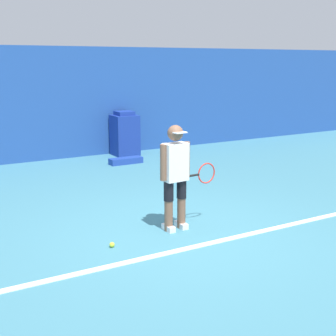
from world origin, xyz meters
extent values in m
plane|color=teal|center=(0.00, 0.00, 0.00)|extent=(24.00, 24.00, 0.00)
cube|color=#234C99|center=(0.00, 5.92, 1.35)|extent=(24.00, 0.10, 2.70)
cube|color=white|center=(0.00, -0.49, 0.01)|extent=(21.60, 0.10, 0.01)
cylinder|color=brown|center=(-0.10, 0.20, 0.22)|extent=(0.12, 0.12, 0.44)
cylinder|color=black|center=(-0.10, 0.20, 0.58)|extent=(0.14, 0.14, 0.27)
cube|color=white|center=(-0.10, 0.20, 0.04)|extent=(0.10, 0.24, 0.08)
cylinder|color=brown|center=(0.12, 0.22, 0.22)|extent=(0.12, 0.12, 0.44)
cylinder|color=black|center=(0.12, 0.22, 0.58)|extent=(0.14, 0.14, 0.27)
cube|color=white|center=(0.12, 0.22, 0.04)|extent=(0.10, 0.24, 0.08)
cube|color=white|center=(0.01, 0.21, 0.98)|extent=(0.35, 0.22, 0.53)
sphere|color=brown|center=(0.01, 0.21, 1.39)|extent=(0.22, 0.22, 0.22)
cube|color=white|center=(0.02, 0.11, 1.41)|extent=(0.19, 0.13, 0.02)
cylinder|color=brown|center=(-0.19, 0.20, 1.00)|extent=(0.09, 0.09, 0.50)
cylinder|color=brown|center=(0.21, 0.22, 1.00)|extent=(0.09, 0.09, 0.50)
cylinder|color=black|center=(0.31, 0.23, 0.75)|extent=(0.22, 0.05, 0.03)
torus|color=red|center=(0.57, 0.25, 0.75)|extent=(0.31, 0.04, 0.31)
sphere|color=#D1E533|center=(-1.04, 0.04, 0.03)|extent=(0.07, 0.07, 0.07)
cube|color=navy|center=(1.70, 5.53, 0.51)|extent=(0.61, 0.57, 1.02)
cube|color=navy|center=(1.70, 5.53, 1.07)|extent=(0.43, 0.40, 0.10)
cube|color=#1E3D99|center=(1.26, 4.56, 0.07)|extent=(0.78, 0.26, 0.14)
camera|label=1|loc=(-3.24, -5.21, 2.34)|focal=50.00mm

